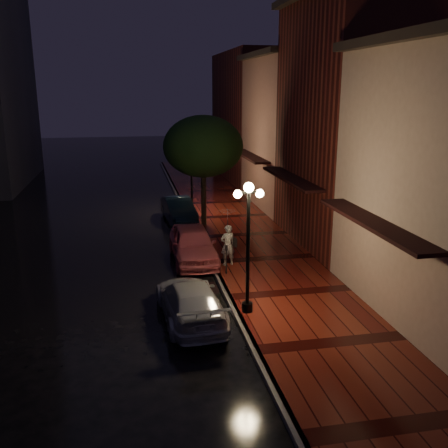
{
  "coord_description": "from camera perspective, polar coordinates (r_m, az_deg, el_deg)",
  "views": [
    {
      "loc": [
        -3.27,
        -19.68,
        7.25
      ],
      "look_at": [
        0.81,
        1.38,
        1.4
      ],
      "focal_mm": 40.0,
      "sensor_mm": 36.0,
      "label": 1
    }
  ],
  "objects": [
    {
      "name": "sidewalk",
      "position": [
        21.66,
        4.46,
        -4.14
      ],
      "size": [
        4.5,
        60.0,
        0.15
      ],
      "primitive_type": "cube",
      "color": "#440F0C",
      "rests_on": "ground"
    },
    {
      "name": "storefront_far",
      "position": [
        31.53,
        8.22,
        10.1
      ],
      "size": [
        5.0,
        8.0,
        9.0
      ],
      "primitive_type": "cube",
      "color": "#8C5951",
      "rests_on": "ground"
    },
    {
      "name": "navy_car",
      "position": [
        28.13,
        -5.21,
        1.66
      ],
      "size": [
        1.82,
        4.2,
        1.34
      ],
      "primitive_type": "imported",
      "rotation": [
        0.0,
        0.0,
        0.1
      ],
      "color": "black",
      "rests_on": "ground"
    },
    {
      "name": "storefront_mid",
      "position": [
        24.05,
        14.6,
        10.6
      ],
      "size": [
        5.0,
        8.0,
        11.0
      ],
      "primitive_type": "cube",
      "color": "#511914",
      "rests_on": "ground"
    },
    {
      "name": "ground",
      "position": [
        21.23,
        -1.44,
        -4.72
      ],
      "size": [
        120.0,
        120.0,
        0.0
      ],
      "primitive_type": "plane",
      "color": "black",
      "rests_on": "ground"
    },
    {
      "name": "curb",
      "position": [
        21.2,
        -1.44,
        -4.53
      ],
      "size": [
        0.25,
        60.0,
        0.15
      ],
      "primitive_type": "cube",
      "color": "#595451",
      "rests_on": "ground"
    },
    {
      "name": "pink_car",
      "position": [
        21.52,
        -3.57,
        -2.3
      ],
      "size": [
        1.85,
        4.54,
        1.54
      ],
      "primitive_type": "imported",
      "rotation": [
        0.0,
        0.0,
        0.01
      ],
      "color": "#C3505A",
      "rests_on": "ground"
    },
    {
      "name": "streetlamp_far",
      "position": [
        29.28,
        -3.74,
        6.08
      ],
      "size": [
        0.96,
        0.36,
        4.31
      ],
      "color": "black",
      "rests_on": "sidewalk"
    },
    {
      "name": "storefront_extra",
      "position": [
        41.05,
        3.62,
        12.08
      ],
      "size": [
        5.0,
        12.0,
        10.0
      ],
      "primitive_type": "cube",
      "color": "#511914",
      "rests_on": "ground"
    },
    {
      "name": "streetlamp_near",
      "position": [
        15.82,
        2.77,
        -1.86
      ],
      "size": [
        0.96,
        0.36,
        4.31
      ],
      "color": "black",
      "rests_on": "sidewalk"
    },
    {
      "name": "silver_car",
      "position": [
        16.24,
        -3.86,
        -8.76
      ],
      "size": [
        2.1,
        4.6,
        1.3
      ],
      "primitive_type": "imported",
      "rotation": [
        0.0,
        0.0,
        3.2
      ],
      "color": "#A0A0A7",
      "rests_on": "ground"
    },
    {
      "name": "woman_with_umbrella",
      "position": [
        20.34,
        0.44,
        -0.46
      ],
      "size": [
        1.0,
        1.02,
        2.41
      ],
      "rotation": [
        0.0,
        0.0,
        3.35
      ],
      "color": "white",
      "rests_on": "sidewalk"
    },
    {
      "name": "parking_meter",
      "position": [
        19.63,
        0.25,
        -3.74
      ],
      "size": [
        0.11,
        0.09,
        1.17
      ],
      "rotation": [
        0.0,
        0.0,
        0.05
      ],
      "color": "black",
      "rests_on": "sidewalk"
    },
    {
      "name": "street_tree",
      "position": [
        26.14,
        -2.38,
        8.64
      ],
      "size": [
        4.16,
        4.16,
        5.8
      ],
      "color": "black",
      "rests_on": "sidewalk"
    }
  ]
}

